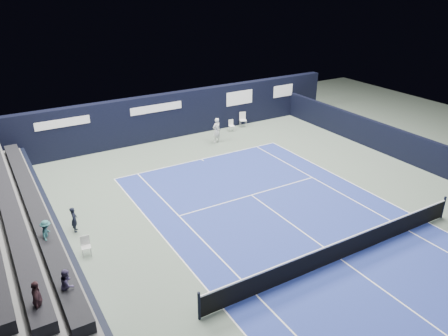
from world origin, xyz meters
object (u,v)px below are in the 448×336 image
object	(u,v)px
tennis_player	(217,130)
line_judge_chair	(86,244)
folding_chair_back_b	(243,118)
tennis_net	(342,249)
folding_chair_back_a	(231,125)

from	to	relation	value
tennis_player	line_judge_chair	bearing A→B (deg)	-142.50
folding_chair_back_b	tennis_net	xyz separation A→B (m)	(-5.60, -15.84, -0.10)
folding_chair_back_b	tennis_net	bearing A→B (deg)	-88.55
line_judge_chair	tennis_player	xyz separation A→B (m)	(10.92, 8.38, 0.38)
tennis_player	folding_chair_back_a	bearing A→B (deg)	35.03
folding_chair_back_a	tennis_net	world-z (taller)	tennis_net
folding_chair_back_a	tennis_player	xyz separation A→B (m)	(-2.06, -1.45, 0.38)
folding_chair_back_a	tennis_player	bearing A→B (deg)	-138.98
tennis_net	tennis_player	distance (m)	14.15
tennis_net	folding_chair_back_a	bearing A→B (deg)	74.27
folding_chair_back_a	folding_chair_back_b	size ratio (longest dim) A/B	0.78
folding_chair_back_a	folding_chair_back_b	distance (m)	1.34
folding_chair_back_b	tennis_net	size ratio (longest dim) A/B	0.08
tennis_net	line_judge_chair	bearing A→B (deg)	147.17
tennis_player	tennis_net	bearing A→B (deg)	-99.27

